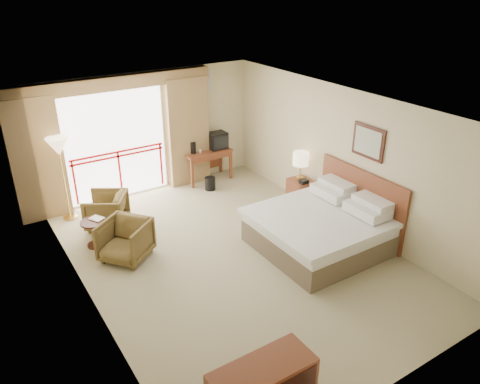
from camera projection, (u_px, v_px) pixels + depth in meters
floor at (234, 256)px, 8.36m from camera, size 7.00×7.00×0.00m
ceiling at (233, 108)px, 7.20m from camera, size 7.00×7.00×0.00m
wall_back at (150, 132)px, 10.44m from camera, size 5.00×0.00×5.00m
wall_front at (402, 299)px, 5.12m from camera, size 5.00×0.00×5.00m
wall_left at (82, 227)px, 6.56m from camera, size 0.00×7.00×7.00m
wall_right at (343, 158)px, 9.00m from camera, size 0.00×7.00×7.00m
balcony_door at (116, 145)px, 10.10m from camera, size 2.40×0.00×2.40m
balcony_railing at (119, 162)px, 10.25m from camera, size 2.09×0.03×1.02m
curtain_left at (37, 160)px, 9.17m from camera, size 1.00×0.26×2.50m
curtain_right at (187, 132)px, 10.78m from camera, size 1.00×0.26×2.50m
valance at (111, 83)px, 9.44m from camera, size 4.40×0.22×0.28m
hvac_vent at (200, 81)px, 10.63m from camera, size 0.50×0.04×0.50m
bed at (321, 229)px, 8.47m from camera, size 2.13×2.06×0.97m
headboard at (360, 202)px, 8.83m from camera, size 0.06×2.10×1.30m
framed_art at (368, 142)px, 8.32m from camera, size 0.04×0.72×0.60m
nightstand at (300, 193)px, 10.00m from camera, size 0.46×0.54×0.61m
table_lamp at (301, 159)px, 9.71m from camera, size 0.34×0.34×0.59m
phone at (304, 182)px, 9.72m from camera, size 0.18×0.14×0.08m
desk at (206, 156)px, 11.20m from camera, size 1.15×0.55×0.75m
tv at (217, 141)px, 11.15m from camera, size 0.44×0.35×0.40m
coffee_maker at (193, 148)px, 10.87m from camera, size 0.14×0.14×0.28m
cup at (200, 151)px, 10.94m from camera, size 0.07×0.07×0.09m
wastebasket at (210, 184)px, 10.82m from camera, size 0.31×0.31×0.30m
armchair_far at (108, 226)px, 9.33m from camera, size 1.05×1.04×0.70m
armchair_near at (127, 258)px, 8.29m from camera, size 1.10×1.09×0.72m
side_table at (94, 229)px, 8.52m from camera, size 0.47×0.47×0.51m
book at (93, 221)px, 8.45m from camera, size 0.28×0.30×0.02m
floor_lamp at (59, 150)px, 9.00m from camera, size 0.44×0.44×1.73m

